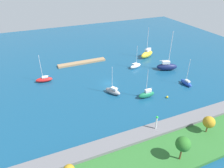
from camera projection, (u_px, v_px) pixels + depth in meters
name	position (u px, v px, depth m)	size (l,w,h in m)	color
water	(108.00, 83.00, 69.81)	(160.00, 160.00, 0.00)	navy
pier_dock	(82.00, 63.00, 83.69)	(19.76, 2.59, 0.73)	#997A56
breakwater	(150.00, 132.00, 48.25)	(65.11, 3.97, 1.54)	slate
shoreline_park	(166.00, 153.00, 43.43)	(58.84, 10.91, 0.82)	#2D6B2D
harbor_beacon	(156.00, 122.00, 47.21)	(0.56, 0.56, 3.73)	silver
park_tree_west	(209.00, 122.00, 46.89)	(2.77, 2.77, 4.39)	brown
park_tree_center	(183.00, 144.00, 39.51)	(3.00, 3.00, 5.76)	brown
sailboat_gray_along_channel	(113.00, 91.00, 63.71)	(4.47, 5.64, 9.24)	gray
sailboat_green_inner_mooring	(147.00, 94.00, 61.81)	(5.44, 1.69, 9.42)	#19724C
sailboat_blue_far_south	(186.00, 83.00, 68.51)	(1.62, 4.97, 9.22)	#2347B2
sailboat_yellow_lone_south	(147.00, 54.00, 88.60)	(7.79, 4.82, 13.41)	yellow
sailboat_red_near_pier	(44.00, 79.00, 70.28)	(5.81, 2.68, 9.97)	red
sailboat_white_far_north	(136.00, 66.00, 79.71)	(5.42, 2.75, 9.09)	white
sailboat_navy_west_end	(167.00, 66.00, 77.89)	(8.31, 5.40, 15.19)	#141E4C
mooring_buoy_yellow	(167.00, 97.00, 61.93)	(0.70, 0.70, 0.70)	yellow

